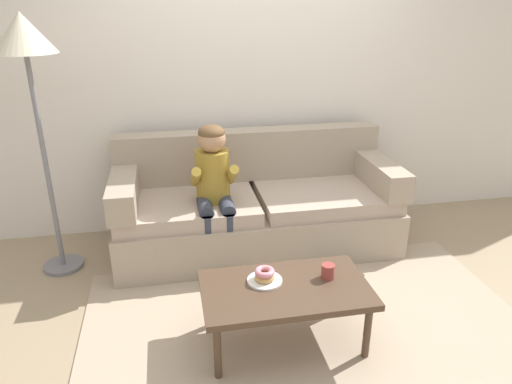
# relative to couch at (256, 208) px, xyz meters

# --- Properties ---
(ground) EXTENTS (10.00, 10.00, 0.00)m
(ground) POSITION_rel_couch_xyz_m (0.11, -0.85, -0.34)
(ground) COLOR #9E896B
(wall_back) EXTENTS (8.00, 0.10, 2.80)m
(wall_back) POSITION_rel_couch_xyz_m (0.11, 0.55, 1.06)
(wall_back) COLOR silver
(wall_back) RESTS_ON ground
(area_rug) EXTENTS (2.84, 1.63, 0.01)m
(area_rug) POSITION_rel_couch_xyz_m (0.11, -1.10, -0.33)
(area_rug) COLOR tan
(area_rug) RESTS_ON ground
(couch) EXTENTS (2.27, 0.90, 0.93)m
(couch) POSITION_rel_couch_xyz_m (0.00, 0.00, 0.00)
(couch) COLOR tan
(couch) RESTS_ON ground
(coffee_table) EXTENTS (0.98, 0.56, 0.40)m
(coffee_table) POSITION_rel_couch_xyz_m (-0.06, -1.26, 0.02)
(coffee_table) COLOR #4C3828
(coffee_table) RESTS_ON ground
(person_child) EXTENTS (0.34, 0.58, 1.10)m
(person_child) POSITION_rel_couch_xyz_m (-0.36, -0.21, 0.33)
(person_child) COLOR olive
(person_child) RESTS_ON ground
(plate) EXTENTS (0.21, 0.21, 0.01)m
(plate) POSITION_rel_couch_xyz_m (-0.17, -1.18, 0.07)
(plate) COLOR white
(plate) RESTS_ON coffee_table
(donut) EXTENTS (0.17, 0.17, 0.04)m
(donut) POSITION_rel_couch_xyz_m (-0.17, -1.18, 0.09)
(donut) COLOR tan
(donut) RESTS_ON plate
(donut_second) EXTENTS (0.16, 0.16, 0.04)m
(donut_second) POSITION_rel_couch_xyz_m (-0.17, -1.18, 0.13)
(donut_second) COLOR pink
(donut_second) RESTS_ON donut
(mug) EXTENTS (0.08, 0.08, 0.09)m
(mug) POSITION_rel_couch_xyz_m (0.21, -1.22, 0.11)
(mug) COLOR #993D38
(mug) RESTS_ON coffee_table
(toy_controller) EXTENTS (0.23, 0.09, 0.05)m
(toy_controller) POSITION_rel_couch_xyz_m (0.49, -0.73, -0.31)
(toy_controller) COLOR blue
(toy_controller) RESTS_ON ground
(floor_lamp) EXTENTS (0.41, 0.41, 1.88)m
(floor_lamp) POSITION_rel_couch_xyz_m (-1.55, -0.08, 1.28)
(floor_lamp) COLOR slate
(floor_lamp) RESTS_ON ground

